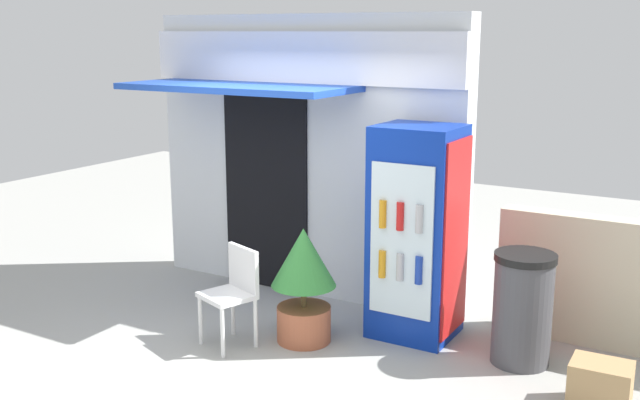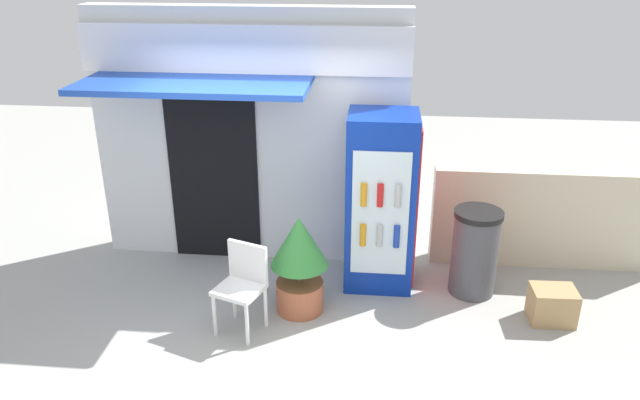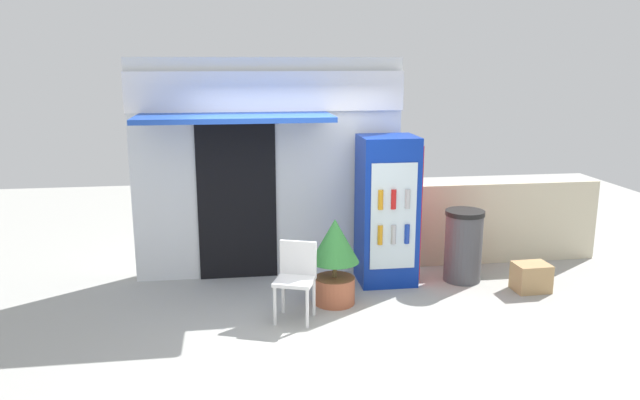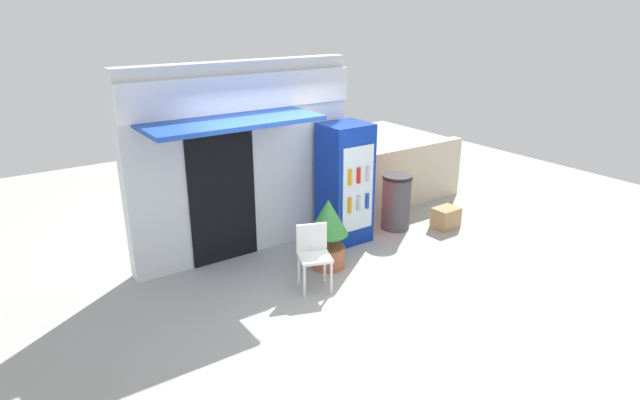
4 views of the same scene
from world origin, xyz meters
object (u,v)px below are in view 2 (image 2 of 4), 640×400
at_px(plastic_chair, 243,281).
at_px(trash_bin, 475,252).
at_px(cardboard_box, 552,305).
at_px(drink_cooler, 381,202).
at_px(potted_plant_near_shop, 299,258).

bearing_deg(plastic_chair, trash_bin, 21.08).
bearing_deg(plastic_chair, cardboard_box, 7.58).
xyz_separation_m(drink_cooler, cardboard_box, (1.71, -0.59, -0.77)).
relative_size(plastic_chair, cardboard_box, 2.04).
distance_m(potted_plant_near_shop, trash_bin, 1.85).
distance_m(trash_bin, cardboard_box, 0.91).
bearing_deg(potted_plant_near_shop, trash_bin, 16.37).
bearing_deg(potted_plant_near_shop, cardboard_box, 1.03).
relative_size(plastic_chair, trash_bin, 0.92).
height_order(plastic_chair, potted_plant_near_shop, potted_plant_near_shop).
distance_m(drink_cooler, plastic_chair, 1.67).
relative_size(drink_cooler, plastic_chair, 2.20).
height_order(potted_plant_near_shop, cardboard_box, potted_plant_near_shop).
distance_m(plastic_chair, potted_plant_near_shop, 0.61).
height_order(plastic_chair, cardboard_box, plastic_chair).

